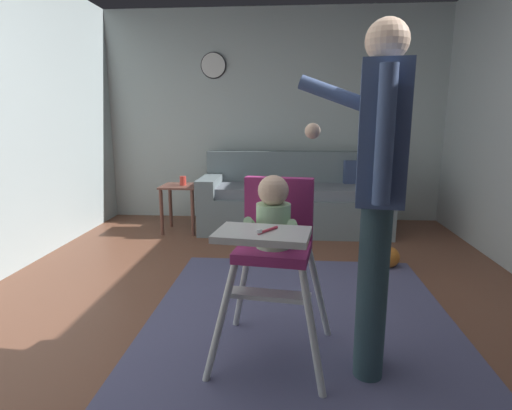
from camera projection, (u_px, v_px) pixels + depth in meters
ground at (252, 340)px, 2.44m from camera, size 5.66×7.36×0.10m
wall_far at (273, 117)px, 5.01m from camera, size 4.86×0.06×2.51m
area_rug at (302, 353)px, 2.21m from camera, size 1.91×2.96×0.01m
couch at (295, 200)px, 4.67m from camera, size 2.08×0.86×0.86m
high_chair at (274, 233)px, 2.05m from camera, size 0.68×0.78×0.98m
adult_standing at (377, 185)px, 1.89m from camera, size 0.51×0.55×1.66m
toy_ball at (389, 257)px, 3.48m from camera, size 0.18×0.18×0.18m
side_table at (181, 198)px, 4.54m from camera, size 0.40×0.40×0.52m
sippy_cup at (183, 181)px, 4.50m from camera, size 0.07×0.07×0.10m
wall_clock at (213, 65)px, 4.89m from camera, size 0.31×0.04×0.31m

